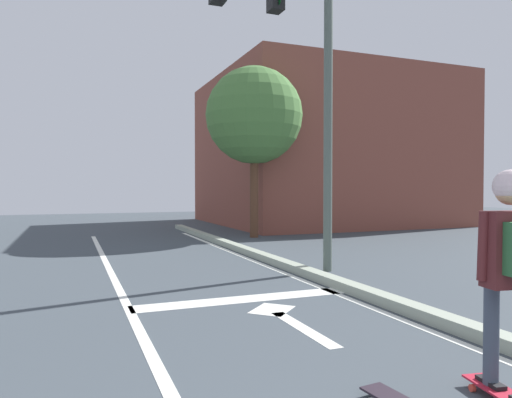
% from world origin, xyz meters
% --- Properties ---
extents(lane_line_center, '(0.12, 20.00, 0.01)m').
position_xyz_m(lane_line_center, '(-0.03, 6.00, 0.00)').
color(lane_line_center, silver).
rests_on(lane_line_center, ground).
extents(lane_line_curbside, '(0.12, 20.00, 0.01)m').
position_xyz_m(lane_line_curbside, '(2.87, 6.00, 0.00)').
color(lane_line_curbside, silver).
rests_on(lane_line_curbside, ground).
extents(stop_bar, '(3.05, 0.40, 0.01)m').
position_xyz_m(stop_bar, '(1.50, 6.38, 0.00)').
color(stop_bar, silver).
rests_on(stop_bar, ground).
extents(lane_arrow_stem, '(0.16, 1.40, 0.01)m').
position_xyz_m(lane_arrow_stem, '(1.65, 4.88, 0.00)').
color(lane_arrow_stem, silver).
rests_on(lane_arrow_stem, ground).
extents(lane_arrow_head, '(0.71, 0.71, 0.01)m').
position_xyz_m(lane_arrow_head, '(1.65, 5.73, 0.00)').
color(lane_arrow_head, silver).
rests_on(lane_arrow_head, ground).
extents(curb_strip, '(0.24, 24.00, 0.14)m').
position_xyz_m(curb_strip, '(3.12, 6.00, 0.07)').
color(curb_strip, '#98A290').
rests_on(curb_strip, ground).
extents(skateboard, '(0.33, 0.80, 0.08)m').
position_xyz_m(skateboard, '(2.14, 2.70, 0.07)').
color(skateboard, '#B51A2D').
rests_on(skateboard, ground).
extents(skater, '(0.44, 0.60, 1.59)m').
position_xyz_m(skater, '(2.14, 2.69, 1.08)').
color(skater, '#414C5D').
rests_on(skater, skateboard).
extents(traffic_signal_mast, '(4.29, 0.34, 5.56)m').
position_xyz_m(traffic_signal_mast, '(2.50, 7.88, 4.08)').
color(traffic_signal_mast, '#536158').
rests_on(traffic_signal_mast, ground).
extents(roadside_tree, '(2.99, 2.99, 5.27)m').
position_xyz_m(roadside_tree, '(4.61, 13.88, 3.75)').
color(roadside_tree, brown).
rests_on(roadside_tree, ground).
extents(building_block, '(9.39, 8.71, 6.21)m').
position_xyz_m(building_block, '(9.72, 18.55, 3.10)').
color(building_block, brown).
rests_on(building_block, ground).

